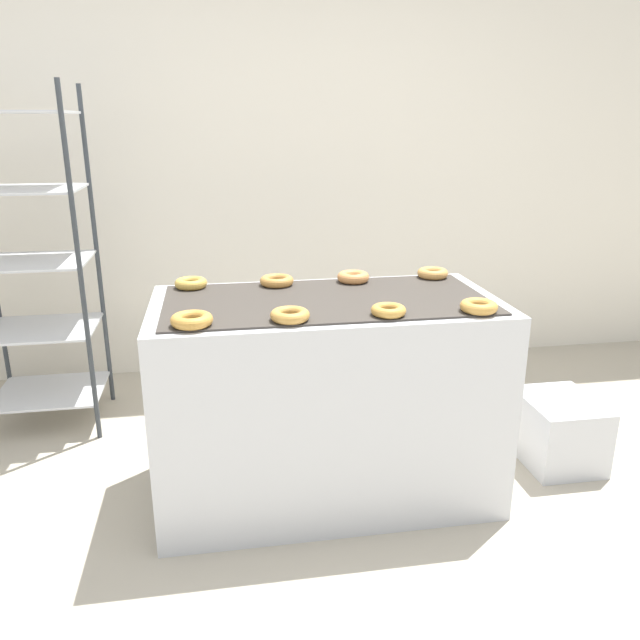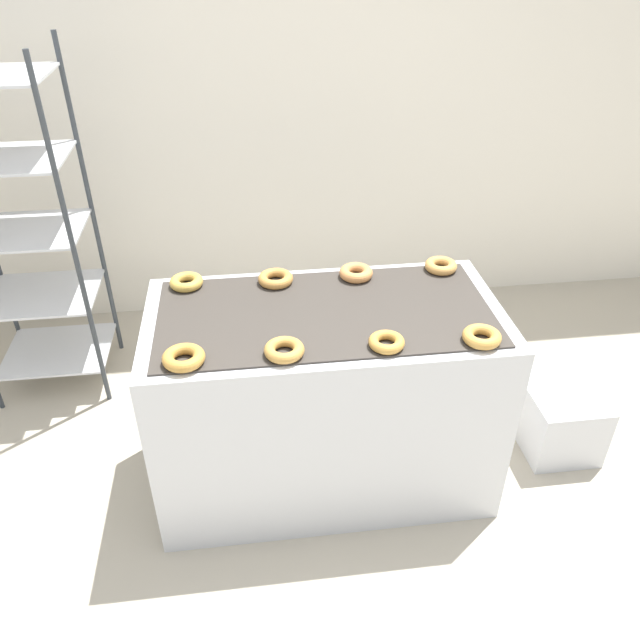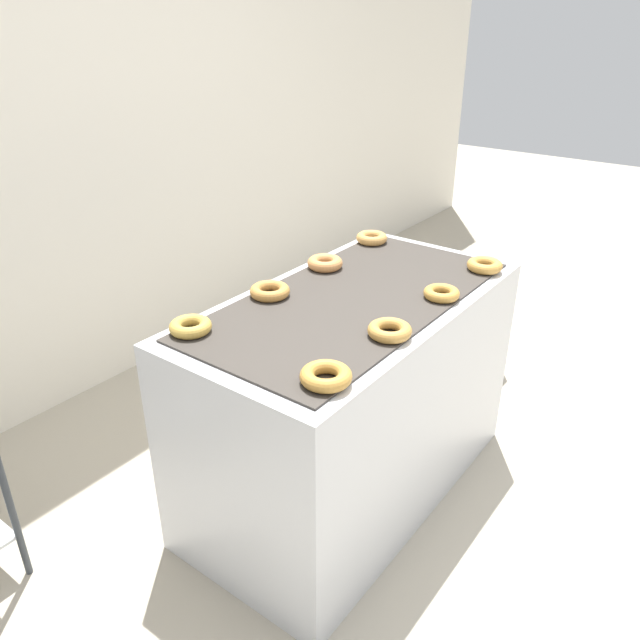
{
  "view_description": "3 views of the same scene",
  "coord_description": "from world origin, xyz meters",
  "px_view_note": "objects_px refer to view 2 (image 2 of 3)",
  "views": [
    {
      "loc": [
        -0.42,
        -1.73,
        1.53
      ],
      "look_at": [
        0.0,
        0.75,
        0.72
      ],
      "focal_mm": 35.0,
      "sensor_mm": 36.0,
      "label": 1
    },
    {
      "loc": [
        -0.27,
        -1.38,
        2.13
      ],
      "look_at": [
        0.0,
        0.75,
        0.72
      ],
      "focal_mm": 35.0,
      "sensor_mm": 36.0,
      "label": 2
    },
    {
      "loc": [
        -1.68,
        -0.51,
        1.77
      ],
      "look_at": [
        0.0,
        0.75,
        0.72
      ],
      "focal_mm": 35.0,
      "sensor_mm": 36.0,
      "label": 3
    }
  ],
  "objects_px": {
    "fryer_machine": "(325,398)",
    "donut_far_right": "(441,266)",
    "donut_near_left": "(184,358)",
    "donut_near_right": "(482,337)",
    "glaze_bin": "(557,417)",
    "donut_far_left": "(186,282)",
    "baking_rack_cart": "(25,231)",
    "donut_near_midleft": "(284,350)",
    "donut_far_midright": "(356,273)",
    "donut_near_midright": "(387,342)",
    "donut_far_midleft": "(276,279)"
  },
  "relations": [
    {
      "from": "fryer_machine",
      "to": "donut_near_midright",
      "type": "bearing_deg",
      "value": -53.97
    },
    {
      "from": "donut_near_midleft",
      "to": "donut_far_left",
      "type": "height_order",
      "value": "same"
    },
    {
      "from": "donut_near_right",
      "to": "donut_near_midright",
      "type": "bearing_deg",
      "value": 177.74
    },
    {
      "from": "baking_rack_cart",
      "to": "donut_far_right",
      "type": "xyz_separation_m",
      "value": [
        1.85,
        -0.61,
        0.01
      ]
    },
    {
      "from": "baking_rack_cart",
      "to": "donut_near_left",
      "type": "xyz_separation_m",
      "value": [
        0.8,
        -1.13,
        0.01
      ]
    },
    {
      "from": "donut_near_left",
      "to": "donut_near_midright",
      "type": "bearing_deg",
      "value": 0.48
    },
    {
      "from": "donut_far_midright",
      "to": "donut_near_left",
      "type": "bearing_deg",
      "value": -143.28
    },
    {
      "from": "donut_far_right",
      "to": "donut_near_midleft",
      "type": "bearing_deg",
      "value": -143.66
    },
    {
      "from": "donut_near_midleft",
      "to": "donut_near_midright",
      "type": "relative_size",
      "value": 1.09
    },
    {
      "from": "fryer_machine",
      "to": "donut_near_left",
      "type": "xyz_separation_m",
      "value": [
        -0.51,
        -0.26,
        0.45
      ]
    },
    {
      "from": "donut_near_left",
      "to": "donut_near_midleft",
      "type": "relative_size",
      "value": 1.04
    },
    {
      "from": "donut_near_midleft",
      "to": "donut_far_left",
      "type": "relative_size",
      "value": 1.04
    },
    {
      "from": "fryer_machine",
      "to": "donut_far_midleft",
      "type": "relative_size",
      "value": 9.58
    },
    {
      "from": "baking_rack_cart",
      "to": "donut_far_midright",
      "type": "xyz_separation_m",
      "value": [
        1.48,
        -0.62,
        0.01
      ]
    },
    {
      "from": "donut_near_midright",
      "to": "donut_far_right",
      "type": "relative_size",
      "value": 0.94
    },
    {
      "from": "fryer_machine",
      "to": "baking_rack_cart",
      "type": "height_order",
      "value": "baking_rack_cart"
    },
    {
      "from": "donut_far_left",
      "to": "donut_near_left",
      "type": "bearing_deg",
      "value": -88.11
    },
    {
      "from": "donut_near_left",
      "to": "donut_near_midright",
      "type": "distance_m",
      "value": 0.7
    },
    {
      "from": "donut_far_left",
      "to": "donut_near_right",
      "type": "bearing_deg",
      "value": -26.6
    },
    {
      "from": "donut_far_midleft",
      "to": "donut_far_right",
      "type": "height_order",
      "value": "donut_far_right"
    },
    {
      "from": "donut_far_midleft",
      "to": "donut_near_midright",
      "type": "bearing_deg",
      "value": -54.53
    },
    {
      "from": "donut_near_left",
      "to": "donut_near_midright",
      "type": "height_order",
      "value": "donut_near_left"
    },
    {
      "from": "donut_near_left",
      "to": "donut_near_right",
      "type": "xyz_separation_m",
      "value": [
        1.04,
        -0.01,
        -0.0
      ]
    },
    {
      "from": "glaze_bin",
      "to": "donut_far_left",
      "type": "relative_size",
      "value": 2.91
    },
    {
      "from": "baking_rack_cart",
      "to": "donut_far_midleft",
      "type": "relative_size",
      "value": 11.87
    },
    {
      "from": "donut_near_left",
      "to": "donut_far_midright",
      "type": "relative_size",
      "value": 1.04
    },
    {
      "from": "baking_rack_cart",
      "to": "donut_near_right",
      "type": "bearing_deg",
      "value": -31.71
    },
    {
      "from": "baking_rack_cart",
      "to": "donut_near_midleft",
      "type": "height_order",
      "value": "baking_rack_cart"
    },
    {
      "from": "donut_far_midright",
      "to": "donut_far_right",
      "type": "xyz_separation_m",
      "value": [
        0.37,
        0.02,
        -0.0
      ]
    },
    {
      "from": "donut_near_left",
      "to": "donut_near_midleft",
      "type": "distance_m",
      "value": 0.34
    },
    {
      "from": "fryer_machine",
      "to": "donut_far_left",
      "type": "bearing_deg",
      "value": 153.63
    },
    {
      "from": "donut_near_right",
      "to": "donut_far_midright",
      "type": "xyz_separation_m",
      "value": [
        -0.36,
        0.51,
        0.0
      ]
    },
    {
      "from": "glaze_bin",
      "to": "donut_far_left",
      "type": "bearing_deg",
      "value": 172.5
    },
    {
      "from": "donut_far_midright",
      "to": "donut_far_right",
      "type": "bearing_deg",
      "value": 2.69
    },
    {
      "from": "donut_far_left",
      "to": "donut_far_midright",
      "type": "relative_size",
      "value": 0.97
    },
    {
      "from": "fryer_machine",
      "to": "donut_far_right",
      "type": "distance_m",
      "value": 0.74
    },
    {
      "from": "donut_near_right",
      "to": "donut_near_left",
      "type": "bearing_deg",
      "value": 179.58
    },
    {
      "from": "donut_near_midleft",
      "to": "donut_far_left",
      "type": "xyz_separation_m",
      "value": [
        -0.36,
        0.52,
        0.0
      ]
    },
    {
      "from": "donut_far_left",
      "to": "glaze_bin",
      "type": "bearing_deg",
      "value": -7.5
    },
    {
      "from": "fryer_machine",
      "to": "donut_far_right",
      "type": "xyz_separation_m",
      "value": [
        0.53,
        0.27,
        0.45
      ]
    },
    {
      "from": "donut_near_midleft",
      "to": "donut_far_midright",
      "type": "xyz_separation_m",
      "value": [
        0.34,
        0.5,
        0.0
      ]
    },
    {
      "from": "glaze_bin",
      "to": "donut_far_midleft",
      "type": "relative_size",
      "value": 2.73
    },
    {
      "from": "donut_near_left",
      "to": "donut_far_midright",
      "type": "height_order",
      "value": "donut_far_midright"
    },
    {
      "from": "glaze_bin",
      "to": "donut_near_midleft",
      "type": "height_order",
      "value": "donut_near_midleft"
    },
    {
      "from": "glaze_bin",
      "to": "donut_far_midleft",
      "type": "bearing_deg",
      "value": 171.2
    },
    {
      "from": "fryer_machine",
      "to": "donut_near_midright",
      "type": "relative_size",
      "value": 10.77
    },
    {
      "from": "donut_far_midleft",
      "to": "donut_far_midright",
      "type": "height_order",
      "value": "donut_far_midright"
    },
    {
      "from": "fryer_machine",
      "to": "donut_near_left",
      "type": "height_order",
      "value": "donut_near_left"
    },
    {
      "from": "fryer_machine",
      "to": "donut_near_midleft",
      "type": "xyz_separation_m",
      "value": [
        -0.18,
        -0.25,
        0.45
      ]
    },
    {
      "from": "baking_rack_cart",
      "to": "donut_far_right",
      "type": "distance_m",
      "value": 1.94
    }
  ]
}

